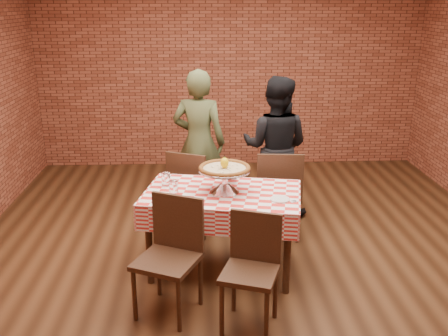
{
  "coord_description": "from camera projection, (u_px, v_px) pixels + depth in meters",
  "views": [
    {
      "loc": [
        -0.44,
        -4.28,
        2.34
      ],
      "look_at": [
        -0.24,
        -0.08,
        0.94
      ],
      "focal_mm": 40.35,
      "sensor_mm": 36.0,
      "label": 1
    }
  ],
  "objects": [
    {
      "name": "chair_near_left",
      "position": [
        167.0,
        260.0,
        3.85
      ],
      "size": [
        0.58,
        0.58,
        0.92
      ],
      "primitive_type": null,
      "rotation": [
        0.0,
        0.0,
        -0.43
      ],
      "color": "#3C2617",
      "rests_on": "ground"
    },
    {
      "name": "chair_near_right",
      "position": [
        250.0,
        275.0,
        3.68
      ],
      "size": [
        0.5,
        0.5,
        0.87
      ],
      "primitive_type": null,
      "rotation": [
        0.0,
        0.0,
        -0.34
      ],
      "color": "#3C2617",
      "rests_on": "ground"
    },
    {
      "name": "sweetener_packet_b",
      "position": [
        294.0,
        201.0,
        4.19
      ],
      "size": [
        0.06,
        0.05,
        0.0
      ],
      "primitive_type": "cube",
      "rotation": [
        0.0,
        0.0,
        -0.26
      ],
      "color": "white",
      "rests_on": "tablecloth"
    },
    {
      "name": "pizza",
      "position": [
        225.0,
        169.0,
        4.33
      ],
      "size": [
        0.47,
        0.47,
        0.03
      ],
      "primitive_type": "cylinder",
      "rotation": [
        0.0,
        0.0,
        -0.06
      ],
      "color": "#CABB8E",
      "rests_on": "pizza_stand"
    },
    {
      "name": "lemon",
      "position": [
        225.0,
        163.0,
        4.32
      ],
      "size": [
        0.08,
        0.08,
        0.09
      ],
      "primitive_type": "ellipsoid",
      "rotation": [
        0.0,
        0.0,
        -0.06
      ],
      "color": "gold",
      "rests_on": "pizza"
    },
    {
      "name": "condiment_caddy",
      "position": [
        232.0,
        176.0,
        4.62
      ],
      "size": [
        0.1,
        0.08,
        0.12
      ],
      "primitive_type": "cube",
      "rotation": [
        0.0,
        0.0,
        -0.16
      ],
      "color": "silver",
      "rests_on": "tablecloth"
    },
    {
      "name": "pizza_stand",
      "position": [
        225.0,
        181.0,
        4.37
      ],
      "size": [
        0.49,
        0.49,
        0.2
      ],
      "primitive_type": null,
      "rotation": [
        0.0,
        0.0,
        -0.06
      ],
      "color": "silver",
      "rests_on": "tablecloth"
    },
    {
      "name": "chair_far_right",
      "position": [
        278.0,
        192.0,
        5.19
      ],
      "size": [
        0.49,
        0.49,
        0.94
      ],
      "primitive_type": null,
      "rotation": [
        0.0,
        0.0,
        3.06
      ],
      "color": "#3C2617",
      "rests_on": "ground"
    },
    {
      "name": "diner_olive",
      "position": [
        199.0,
        142.0,
        5.68
      ],
      "size": [
        0.67,
        0.52,
        1.65
      ],
      "primitive_type": "imported",
      "rotation": [
        0.0,
        0.0,
        2.92
      ],
      "color": "#444C2B",
      "rests_on": "ground"
    },
    {
      "name": "water_glass_left",
      "position": [
        174.0,
        188.0,
        4.31
      ],
      "size": [
        0.09,
        0.09,
        0.12
      ],
      "primitive_type": "cylinder",
      "rotation": [
        0.0,
        0.0,
        -0.19
      ],
      "color": "white",
      "rests_on": "tablecloth"
    },
    {
      "name": "diner_black",
      "position": [
        275.0,
        147.0,
        5.61
      ],
      "size": [
        0.93,
        0.83,
        1.59
      ],
      "primitive_type": "imported",
      "rotation": [
        0.0,
        0.0,
        2.78
      ],
      "color": "black",
      "rests_on": "ground"
    },
    {
      "name": "ground",
      "position": [
        248.0,
        258.0,
        4.82
      ],
      "size": [
        6.0,
        6.0,
        0.0
      ],
      "primitive_type": "plane",
      "color": "black",
      "rests_on": "ground"
    },
    {
      "name": "sweetener_packet_a",
      "position": [
        293.0,
        202.0,
        4.17
      ],
      "size": [
        0.06,
        0.05,
        0.0
      ],
      "primitive_type": "cube",
      "rotation": [
        0.0,
        0.0,
        0.23
      ],
      "color": "white",
      "rests_on": "tablecloth"
    },
    {
      "name": "tablecloth",
      "position": [
        222.0,
        204.0,
        4.43
      ],
      "size": [
        1.5,
        1.08,
        0.23
      ],
      "primitive_type": null,
      "rotation": [
        0.0,
        0.0,
        -0.19
      ],
      "color": "red",
      "rests_on": "table"
    },
    {
      "name": "table",
      "position": [
        222.0,
        232.0,
        4.51
      ],
      "size": [
        1.46,
        1.03,
        0.75
      ],
      "primitive_type": "cube",
      "rotation": [
        0.0,
        0.0,
        -0.19
      ],
      "color": "#3C2617",
      "rests_on": "ground"
    },
    {
      "name": "water_glass_right",
      "position": [
        166.0,
        179.0,
        4.52
      ],
      "size": [
        0.09,
        0.09,
        0.12
      ],
      "primitive_type": "cylinder",
      "rotation": [
        0.0,
        0.0,
        -0.19
      ],
      "color": "white",
      "rests_on": "tablecloth"
    },
    {
      "name": "chair_far_left",
      "position": [
        194.0,
        190.0,
        5.28
      ],
      "size": [
        0.57,
        0.57,
        0.91
      ],
      "primitive_type": null,
      "rotation": [
        0.0,
        0.0,
        2.73
      ],
      "color": "#3C2617",
      "rests_on": "ground"
    },
    {
      "name": "side_plate",
      "position": [
        280.0,
        199.0,
        4.21
      ],
      "size": [
        0.19,
        0.19,
        0.01
      ],
      "primitive_type": "cylinder",
      "rotation": [
        0.0,
        0.0,
        -0.19
      ],
      "color": "white",
      "rests_on": "tablecloth"
    },
    {
      "name": "back_wall",
      "position": [
        230.0,
        67.0,
        7.2
      ],
      "size": [
        5.5,
        0.0,
        5.5
      ],
      "primitive_type": "plane",
      "rotation": [
        1.57,
        0.0,
        0.0
      ],
      "color": "brown",
      "rests_on": "ground"
    }
  ]
}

